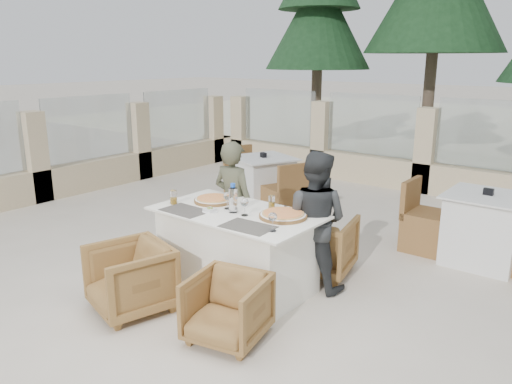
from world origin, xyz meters
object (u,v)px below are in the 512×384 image
Objects in this scene: water_bottle at (233,198)px; wine_glass_corner at (273,221)px; beer_glass_right at (272,202)px; armchair_far_right at (320,245)px; diner_right at (314,221)px; wine_glass_centre at (227,200)px; diner_left at (234,204)px; pizza_right at (283,214)px; beer_glass_left at (174,197)px; olive_dish at (210,210)px; dining_table at (237,250)px; armchair_near_left at (130,278)px; bg_table_a at (263,183)px; armchair_near_right at (227,308)px; bg_table_b at (484,229)px; pizza_left at (213,200)px; armchair_far_left at (257,235)px.

wine_glass_corner is at bearing -17.79° from water_bottle.
armchair_far_right is at bearing 62.53° from beer_glass_right.
beer_glass_right is at bearing 13.47° from diner_right.
wine_glass_centre is at bearing 161.24° from wine_glass_corner.
armchair_far_right is at bearing -158.38° from diner_left.
diner_right is at bearing 69.30° from pizza_right.
wine_glass_centre reaches higher than beer_glass_left.
olive_dish is at bearing -155.74° from pizza_right.
armchair_near_left is at bearing -114.31° from dining_table.
dining_table is 0.98× the size of bg_table_a.
water_bottle reaches higher than armchair_near_right.
bg_table_b is at bearing 19.67° from bg_table_a.
bg_table_a reaches higher than armchair_far_right.
wine_glass_corner is 1.36m from armchair_near_left.
water_bottle is 0.64m from wine_glass_corner.
beer_glass_left is 0.98m from beer_glass_right.
wine_glass_centre is at bearing 156.40° from water_bottle.
pizza_left is at bearing 103.72° from armchair_near_left.
beer_glass_left is 0.08× the size of bg_table_a.
diner_right is 0.83× the size of bg_table_a.
olive_dish reaches higher than dining_table.
wine_glass_centre is 0.14× the size of diner_right.
pizza_left is at bearing -136.89° from bg_table_b.
beer_glass_left is 0.10× the size of diner_right.
armchair_near_left is at bearing -114.34° from water_bottle.
olive_dish is 1.00m from diner_right.
beer_glass_right is at bearing 30.05° from beer_glass_left.
beer_glass_left is 1.10× the size of beer_glass_right.
armchair_near_left is at bearing -144.99° from wine_glass_corner.
diner_right is (0.12, -0.34, 0.37)m from armchair_far_right.
beer_glass_left is at bearing 29.47° from armchair_far_right.
beer_glass_right is 0.19× the size of armchair_far_right.
armchair_far_left is 0.48m from diner_left.
beer_glass_right is 0.21× the size of armchair_near_right.
wine_glass_corner is at bearing 73.66° from armchair_near_right.
wine_glass_corner is at bearing -115.93° from bg_table_b.
wine_glass_corner is 1.38m from armchair_far_left.
pizza_left reaches higher than olive_dish.
diner_right is (0.97, 0.36, -0.12)m from pizza_left.
beer_glass_left is at bearing 122.58° from armchair_near_left.
dining_table is 2.69m from bg_table_a.
diner_right is (1.00, 1.41, 0.37)m from armchair_near_left.
pizza_left is at bearing 27.03° from armchair_far_right.
bg_table_a is at bearing -50.27° from armchair_far_right.
wine_glass_corner is at bearing -1.65° from beer_glass_left.
beer_glass_left is at bearing -164.03° from dining_table.
bg_table_a is (-1.89, 1.47, 0.08)m from armchair_far_right.
pizza_right is at bearing 24.26° from olive_dish.
beer_glass_left is (-1.11, -0.32, 0.04)m from pizza_right.
pizza_left is 0.29× the size of diner_left.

